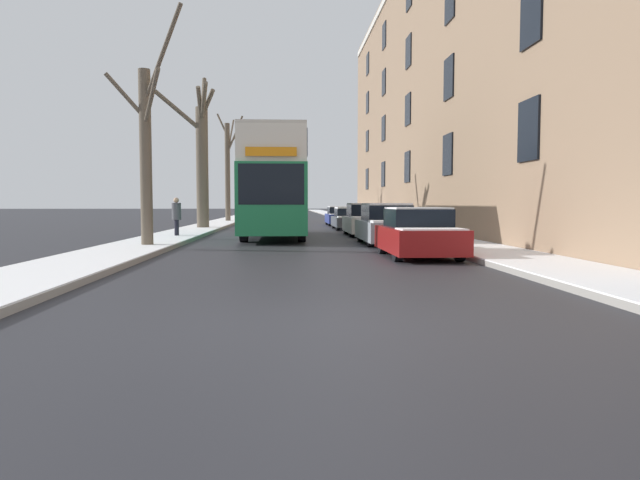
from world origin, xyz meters
TOP-DOWN VIEW (x-y plane):
  - ground_plane at (0.00, 0.00)m, footprint 320.00×320.00m
  - sidewalk_left at (-5.41, 53.00)m, footprint 2.33×130.00m
  - sidewalk_right at (5.41, 53.00)m, footprint 2.33×130.00m
  - terrace_facade_right at (11.07, 26.14)m, footprint 9.10×47.62m
  - bare_tree_left_0 at (-5.05, 11.84)m, footprint 2.72×2.00m
  - bare_tree_left_1 at (-5.30, 25.49)m, footprint 3.40×3.44m
  - bare_tree_left_2 at (-5.11, 38.23)m, footprint 2.19×2.72m
  - double_decker_bus at (-1.07, 18.26)m, footprint 2.62×10.10m
  - parked_car_0 at (3.15, 8.69)m, footprint 1.86×3.90m
  - parked_car_1 at (3.15, 13.71)m, footprint 1.84×4.40m
  - parked_car_2 at (3.15, 19.49)m, footprint 1.78×4.21m
  - parked_car_3 at (3.15, 26.01)m, footprint 1.88×4.60m
  - parked_car_4 at (3.15, 32.13)m, footprint 1.84×4.36m
  - pedestrian_left_sidewalk at (-5.16, 17.29)m, footprint 0.38×0.38m

SIDE VIEW (x-z plane):
  - ground_plane at x=0.00m, z-range 0.00..0.00m
  - sidewalk_left at x=-5.41m, z-range 0.00..0.16m
  - sidewalk_right at x=5.41m, z-range 0.00..0.16m
  - parked_car_3 at x=3.15m, z-range -0.04..1.25m
  - parked_car_4 at x=3.15m, z-range -0.04..1.27m
  - parked_car_0 at x=3.15m, z-range -0.05..1.35m
  - parked_car_1 at x=3.15m, z-range -0.06..1.46m
  - parked_car_2 at x=3.15m, z-range -0.06..1.46m
  - pedestrian_left_sidewalk at x=-5.16m, z-range 0.09..1.84m
  - double_decker_bus at x=-1.07m, z-range 0.29..4.75m
  - bare_tree_left_0 at x=-5.05m, z-range -0.51..7.01m
  - bare_tree_left_1 at x=-5.30m, z-range -0.29..8.50m
  - bare_tree_left_2 at x=-5.11m, z-range 0.04..8.56m
  - terrace_facade_right at x=11.07m, z-range 0.00..16.56m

